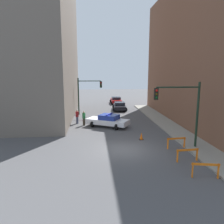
{
  "coord_description": "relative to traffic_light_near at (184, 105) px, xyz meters",
  "views": [
    {
      "loc": [
        -2.28,
        -16.35,
        6.1
      ],
      "look_at": [
        -0.37,
        6.07,
        1.93
      ],
      "focal_mm": 35.0,
      "sensor_mm": 36.0,
      "label": 1
    }
  ],
  "objects": [
    {
      "name": "pedestrian_crossing",
      "position": [
        -8.14,
        8.37,
        -2.67
      ],
      "size": [
        0.51,
        0.51,
        1.66
      ],
      "rotation": [
        0.0,
        0.0,
        0.87
      ],
      "color": "#382D23",
      "rests_on": "ground_plane"
    },
    {
      "name": "ground_plane",
      "position": [
        -4.73,
        0.06,
        -3.53
      ],
      "size": [
        120.0,
        120.0,
        0.0
      ],
      "primitive_type": "plane",
      "color": "#4C4C4F"
    },
    {
      "name": "barrier_front",
      "position": [
        -0.61,
        -4.99,
        -2.91
      ],
      "size": [
        1.58,
        0.43,
        0.9
      ],
      "rotation": [
        0.0,
        0.0,
        -0.18
      ],
      "color": "orange",
      "rests_on": "ground_plane"
    },
    {
      "name": "barrier_mid",
      "position": [
        -0.65,
        -2.61,
        -2.91
      ],
      "size": [
        1.6,
        0.29,
        0.9
      ],
      "rotation": [
        0.0,
        0.0,
        0.09
      ],
      "color": "orange",
      "rests_on": "ground_plane"
    },
    {
      "name": "pedestrian_corner",
      "position": [
        -8.98,
        9.31,
        -2.67
      ],
      "size": [
        0.51,
        0.51,
        1.66
      ],
      "rotation": [
        0.0,
        0.0,
        0.88
      ],
      "color": "#474C66",
      "rests_on": "ground_plane"
    },
    {
      "name": "traffic_cone",
      "position": [
        -2.72,
        2.51,
        -3.21
      ],
      "size": [
        0.36,
        0.36,
        0.66
      ],
      "color": "black",
      "rests_on": "ground_plane"
    },
    {
      "name": "traffic_light_far",
      "position": [
        -8.03,
        14.84,
        -0.13
      ],
      "size": [
        3.44,
        0.35,
        5.2
      ],
      "color": "black",
      "rests_on": "ground_plane"
    },
    {
      "name": "parked_car_mid",
      "position": [
        -2.66,
        25.38,
        -2.86
      ],
      "size": [
        2.3,
        4.32,
        1.31
      ],
      "rotation": [
        0.0,
        0.0,
        0.01
      ],
      "color": "maroon",
      "rests_on": "ground_plane"
    },
    {
      "name": "building_corner_left",
      "position": [
        -16.73,
        14.06,
        8.11
      ],
      "size": [
        14.0,
        20.0,
        23.28
      ],
      "color": "#6B6056",
      "rests_on": "ground_plane"
    },
    {
      "name": "barrier_back",
      "position": [
        -0.44,
        -0.02,
        -2.91
      ],
      "size": [
        1.6,
        0.32,
        0.9
      ],
      "rotation": [
        0.0,
        0.0,
        0.11
      ],
      "color": "orange",
      "rests_on": "ground_plane"
    },
    {
      "name": "parked_car_near",
      "position": [
        -2.85,
        18.02,
        -2.86
      ],
      "size": [
        2.43,
        4.39,
        1.31
      ],
      "rotation": [
        0.0,
        0.0,
        -0.05
      ],
      "color": "black",
      "rests_on": "ground_plane"
    },
    {
      "name": "police_car",
      "position": [
        -5.44,
        7.43,
        -2.81
      ],
      "size": [
        5.01,
        3.89,
        1.52
      ],
      "rotation": [
        0.0,
        0.0,
        1.07
      ],
      "color": "white",
      "rests_on": "ground_plane"
    },
    {
      "name": "traffic_light_near",
      "position": [
        0.0,
        0.0,
        0.0
      ],
      "size": [
        3.64,
        0.35,
        5.2
      ],
      "color": "black",
      "rests_on": "sidewalk_right"
    },
    {
      "name": "sidewalk_right",
      "position": [
        1.47,
        0.06,
        -3.47
      ],
      "size": [
        2.4,
        44.0,
        0.12
      ],
      "color": "gray",
      "rests_on": "ground_plane"
    }
  ]
}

